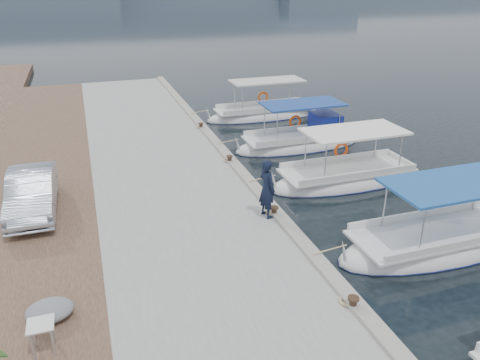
% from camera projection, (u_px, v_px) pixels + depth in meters
% --- Properties ---
extents(ground, '(400.00, 400.00, 0.00)m').
position_uv_depth(ground, '(302.00, 249.00, 14.68)').
color(ground, black).
rests_on(ground, ground).
extents(concrete_quay, '(6.00, 40.00, 0.50)m').
position_uv_depth(concrete_quay, '(176.00, 191.00, 18.04)').
color(concrete_quay, gray).
rests_on(concrete_quay, ground).
extents(quay_curb, '(0.44, 40.00, 0.12)m').
position_uv_depth(quay_curb, '(244.00, 174.00, 18.72)').
color(quay_curb, gray).
rests_on(quay_curb, concrete_quay).
extents(cobblestone_strip, '(4.00, 40.00, 0.50)m').
position_uv_depth(cobblestone_strip, '(37.00, 210.00, 16.59)').
color(cobblestone_strip, '#51382B').
rests_on(cobblestone_strip, ground).
extents(fishing_caique_b, '(7.26, 2.41, 2.83)m').
position_uv_depth(fishing_caique_b, '(440.00, 243.00, 14.77)').
color(fishing_caique_b, silver).
rests_on(fishing_caique_b, ground).
extents(fishing_caique_c, '(6.75, 2.31, 2.83)m').
position_uv_depth(fishing_caique_c, '(346.00, 179.00, 19.35)').
color(fishing_caique_c, silver).
rests_on(fishing_caique_c, ground).
extents(fishing_caique_d, '(6.53, 2.17, 2.83)m').
position_uv_depth(fishing_caique_d, '(299.00, 143.00, 23.24)').
color(fishing_caique_d, silver).
rests_on(fishing_caique_d, ground).
extents(fishing_caique_e, '(7.12, 2.01, 2.83)m').
position_uv_depth(fishing_caique_e, '(264.00, 115.00, 28.01)').
color(fishing_caique_e, silver).
rests_on(fishing_caique_e, ground).
extents(mooring_bollards, '(0.28, 20.28, 0.33)m').
position_uv_depth(mooring_bollards, '(274.00, 210.00, 15.60)').
color(mooring_bollards, black).
rests_on(mooring_bollards, concrete_quay).
extents(fisherman, '(0.63, 0.82, 2.01)m').
position_uv_depth(fisherman, '(267.00, 188.00, 15.26)').
color(fisherman, black).
rests_on(fisherman, concrete_quay).
extents(parked_car, '(1.48, 4.19, 1.38)m').
position_uv_depth(parked_car, '(32.00, 192.00, 15.74)').
color(parked_car, silver).
rests_on(parked_car, cobblestone_strip).
extents(tarp_bundle, '(1.10, 0.90, 0.40)m').
position_uv_depth(tarp_bundle, '(49.00, 311.00, 10.97)').
color(tarp_bundle, slate).
rests_on(tarp_bundle, cobblestone_strip).
extents(folding_table, '(0.55, 0.55, 0.73)m').
position_uv_depth(folding_table, '(42.00, 331.00, 9.87)').
color(folding_table, silver).
rests_on(folding_table, cobblestone_strip).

